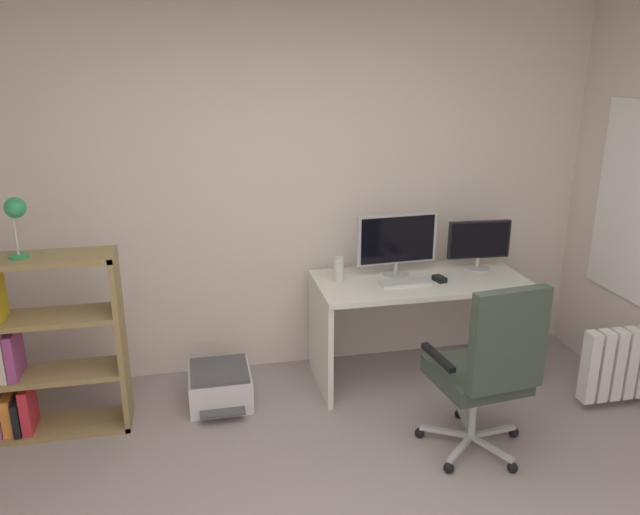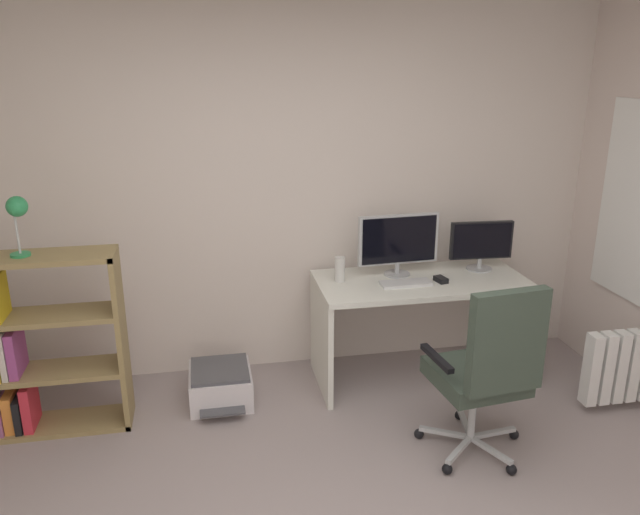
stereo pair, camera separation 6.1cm
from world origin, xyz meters
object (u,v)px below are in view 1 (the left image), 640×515
bookshelf (23,354)px  desk (419,305)px  radiator (635,362)px  keyboard (405,283)px  computer_mouse (439,279)px  desktop_speaker (339,269)px  monitor_main (397,241)px  office_chair (488,366)px  monitor_secondary (479,242)px  printer (220,386)px  desk_lamp (16,214)px

bookshelf → desk: bearing=4.1°
desk → radiator: (1.25, -0.65, -0.24)m
keyboard → computer_mouse: size_ratio=3.40×
computer_mouse → desktop_speaker: 0.68m
monitor_main → office_chair: 1.18m
monitor_secondary → printer: monitor_secondary is taller
keyboard → computer_mouse: bearing=1.4°
desk → desktop_speaker: (-0.56, 0.07, 0.28)m
desktop_speaker → monitor_secondary: bearing=2.6°
bookshelf → printer: size_ratio=2.20×
monitor_secondary → desk_lamp: size_ratio=1.30×
desktop_speaker → bookshelf: bearing=-172.8°
monitor_secondary → printer: size_ratio=0.88×
monitor_main → radiator: size_ratio=0.78×
monitor_secondary → keyboard: size_ratio=1.32×
desktop_speaker → keyboard: bearing=-20.2°
bookshelf → printer: (1.14, 0.11, -0.41)m
desktop_speaker → bookshelf: bookshelf is taller
monitor_main → desktop_speaker: 0.45m
computer_mouse → radiator: bearing=-38.9°
monitor_main → bookshelf: 2.45m
desk → radiator: size_ratio=1.96×
keyboard → desk_lamp: (-2.31, -0.09, 0.62)m
office_chair → computer_mouse: bearing=85.2°
monitor_main → monitor_secondary: size_ratio=1.27×
desk → computer_mouse: computer_mouse is taller
monitor_secondary → office_chair: 1.24m
monitor_main → desk: bearing=-39.6°
printer → monitor_secondary: bearing=5.6°
office_chair → desk_lamp: (-2.48, 0.80, 0.79)m
monitor_secondary → radiator: (0.78, -0.76, -0.64)m
desk_lamp → printer: bearing=6.2°
monitor_main → office_chair: (0.17, -1.10, -0.41)m
desk_lamp → monitor_secondary: bearing=5.8°
keyboard → desk_lamp: bearing=-178.2°
desktop_speaker → office_chair: (0.59, -1.05, -0.25)m
monitor_secondary → monitor_main: bearing=-180.0°
bookshelf → radiator: 3.82m
monitor_main → keyboard: size_ratio=1.68×
office_chair → bookshelf: size_ratio=0.97×
keyboard → monitor_main: bearing=88.6°
desktop_speaker → printer: 1.10m
keyboard → office_chair: office_chair is taller
keyboard → office_chair: 0.93m
desktop_speaker → printer: (-0.83, -0.13, -0.71)m
desk → monitor_secondary: monitor_secondary is taller
desk → desk_lamp: size_ratio=4.17×
monitor_secondary → desktop_speaker: 1.04m
desk_lamp → radiator: (3.70, -0.47, -1.07)m
printer → monitor_main: bearing=8.2°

